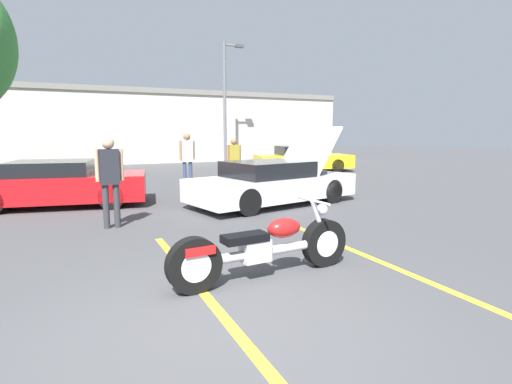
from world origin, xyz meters
name	(u,v)px	position (x,y,z in m)	size (l,w,h in m)	color
ground_plane	(216,332)	(0.00, 0.00, 0.00)	(80.00, 80.00, 0.00)	#474749
parking_stripe_foreground	(207,297)	(0.17, 0.80, 0.00)	(0.12, 5.53, 0.01)	yellow
parking_stripe_middle	(387,265)	(2.84, 0.80, 0.00)	(0.12, 5.53, 0.01)	yellow
far_building	(90,124)	(0.00, 22.64, 2.34)	(32.00, 4.20, 4.40)	beige
light_pole	(226,98)	(6.82, 17.77, 3.72)	(1.21, 0.28, 6.69)	slate
motorcycle	(264,248)	(1.04, 1.08, 0.40)	(2.60, 0.70, 0.97)	black
show_car_hood_open	(273,183)	(3.57, 5.75, 0.56)	(4.68, 2.68, 2.01)	white
parked_car_mid_row	(58,184)	(-1.48, 7.82, 0.56)	(4.44, 2.54, 1.15)	red
parked_car_right_row	(302,159)	(8.86, 13.00, 0.58)	(4.76, 2.70, 1.21)	yellow
spectator_near_motorcycle	(234,158)	(3.86, 9.24, 0.98)	(0.52, 0.22, 1.66)	brown
spectator_midground	(187,155)	(2.35, 9.60, 1.10)	(0.52, 0.24, 1.83)	#38476B
spectator_far_lot	(110,174)	(-0.49, 4.78, 1.06)	(0.52, 0.23, 1.78)	#333338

